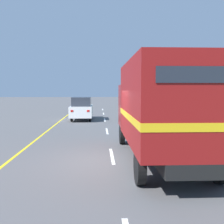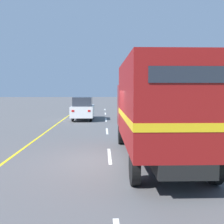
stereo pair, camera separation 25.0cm
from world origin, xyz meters
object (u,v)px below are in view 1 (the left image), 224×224
horse_trailer_truck (161,107)px  highway_sign (189,101)px  delineator_post (206,134)px  roadside_tree_far (168,79)px  lead_car_white (82,108)px  roadside_tree_mid (207,80)px

horse_trailer_truck → highway_sign: size_ratio=2.67×
highway_sign → delineator_post: 6.24m
highway_sign → roadside_tree_far: (3.78, 21.17, 2.32)m
roadside_tree_far → lead_car_white: bearing=-125.7°
roadside_tree_far → delineator_post: roadside_tree_far is taller
horse_trailer_truck → delineator_post: size_ratio=8.16×
horse_trailer_truck → lead_car_white: bearing=104.0°
lead_car_white → delineator_post: size_ratio=4.84×
horse_trailer_truck → roadside_tree_far: (7.69, 30.15, 2.18)m
lead_car_white → roadside_tree_far: (11.30, 15.71, 3.13)m
horse_trailer_truck → roadside_tree_mid: bearing=64.8°
highway_sign → delineator_post: bearing=-100.7°
highway_sign → roadside_tree_far: 21.63m
horse_trailer_truck → roadside_tree_far: bearing=75.7°
lead_car_white → roadside_tree_far: size_ratio=0.71×
horse_trailer_truck → roadside_tree_mid: 22.53m
roadside_tree_mid → roadside_tree_far: size_ratio=0.82×
roadside_tree_far → delineator_post: (-4.91, -27.17, -3.60)m
highway_sign → horse_trailer_truck: bearing=-113.5°
horse_trailer_truck → delineator_post: 4.31m
lead_car_white → horse_trailer_truck: bearing=-76.0°
roadside_tree_mid → delineator_post: bearing=-111.3°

